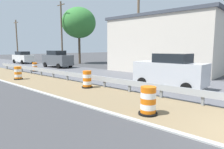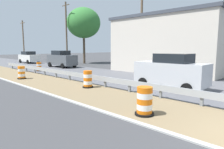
{
  "view_description": "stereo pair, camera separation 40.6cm",
  "coord_description": "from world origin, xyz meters",
  "px_view_note": "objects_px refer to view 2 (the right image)",
  "views": [
    {
      "loc": [
        -6.83,
        -0.37,
        2.56
      ],
      "look_at": [
        1.76,
        7.4,
        1.0
      ],
      "focal_mm": 31.84,
      "sensor_mm": 36.0,
      "label": 1
    },
    {
      "loc": [
        -6.56,
        -0.66,
        2.56
      ],
      "look_at": [
        1.76,
        7.4,
        1.0
      ],
      "focal_mm": 31.84,
      "sensor_mm": 36.0,
      "label": 2
    }
  ],
  "objects_px": {
    "traffic_barrel_far": "(39,67)",
    "utility_pole_near": "(141,28)",
    "car_trailing_near_lane": "(62,59)",
    "traffic_barrel_nearest": "(145,102)",
    "traffic_barrel_close": "(88,80)",
    "traffic_barrel_mid": "(22,73)",
    "utility_pole_far": "(23,40)",
    "car_mid_far_lane": "(29,57)",
    "utility_pole_mid": "(66,33)",
    "car_lead_near_lane": "(171,71)"
  },
  "relations": [
    {
      "from": "traffic_barrel_close",
      "to": "utility_pole_mid",
      "type": "height_order",
      "value": "utility_pole_mid"
    },
    {
      "from": "utility_pole_near",
      "to": "traffic_barrel_mid",
      "type": "bearing_deg",
      "value": 157.34
    },
    {
      "from": "traffic_barrel_far",
      "to": "utility_pole_near",
      "type": "height_order",
      "value": "utility_pole_near"
    },
    {
      "from": "traffic_barrel_far",
      "to": "car_mid_far_lane",
      "type": "bearing_deg",
      "value": 71.11
    },
    {
      "from": "traffic_barrel_nearest",
      "to": "car_trailing_near_lane",
      "type": "xyz_separation_m",
      "value": [
        8.1,
        18.87,
        0.6
      ]
    },
    {
      "from": "utility_pole_far",
      "to": "car_trailing_near_lane",
      "type": "bearing_deg",
      "value": -97.56
    },
    {
      "from": "traffic_barrel_mid",
      "to": "utility_pole_far",
      "type": "xyz_separation_m",
      "value": [
        10.16,
        24.26,
        3.65
      ]
    },
    {
      "from": "traffic_barrel_mid",
      "to": "car_trailing_near_lane",
      "type": "xyz_separation_m",
      "value": [
        7.79,
        6.42,
        0.62
      ]
    },
    {
      "from": "traffic_barrel_mid",
      "to": "traffic_barrel_far",
      "type": "distance_m",
      "value": 5.61
    },
    {
      "from": "traffic_barrel_nearest",
      "to": "traffic_barrel_close",
      "type": "relative_size",
      "value": 1.0
    },
    {
      "from": "traffic_barrel_far",
      "to": "traffic_barrel_nearest",
      "type": "bearing_deg",
      "value": -103.13
    },
    {
      "from": "car_trailing_near_lane",
      "to": "utility_pole_near",
      "type": "height_order",
      "value": "utility_pole_near"
    },
    {
      "from": "traffic_barrel_close",
      "to": "utility_pole_near",
      "type": "relative_size",
      "value": 0.13
    },
    {
      "from": "utility_pole_far",
      "to": "car_mid_far_lane",
      "type": "bearing_deg",
      "value": -107.04
    },
    {
      "from": "utility_pole_mid",
      "to": "traffic_barrel_far",
      "type": "bearing_deg",
      "value": -143.15
    },
    {
      "from": "traffic_barrel_far",
      "to": "utility_pole_near",
      "type": "xyz_separation_m",
      "value": [
        6.93,
        -8.7,
        4.12
      ]
    },
    {
      "from": "car_lead_near_lane",
      "to": "utility_pole_near",
      "type": "distance_m",
      "value": 9.13
    },
    {
      "from": "traffic_barrel_close",
      "to": "traffic_barrel_mid",
      "type": "xyz_separation_m",
      "value": [
        -1.53,
        6.75,
        -0.02
      ]
    },
    {
      "from": "utility_pole_near",
      "to": "traffic_barrel_nearest",
      "type": "bearing_deg",
      "value": -143.41
    },
    {
      "from": "car_mid_far_lane",
      "to": "car_trailing_near_lane",
      "type": "bearing_deg",
      "value": -1.0
    },
    {
      "from": "utility_pole_mid",
      "to": "car_trailing_near_lane",
      "type": "bearing_deg",
      "value": -132.49
    },
    {
      "from": "traffic_barrel_close",
      "to": "traffic_barrel_far",
      "type": "xyz_separation_m",
      "value": [
        2.07,
        11.05,
        -0.06
      ]
    },
    {
      "from": "utility_pole_near",
      "to": "car_trailing_near_lane",
      "type": "bearing_deg",
      "value": 104.22
    },
    {
      "from": "traffic_barrel_nearest",
      "to": "utility_pole_mid",
      "type": "height_order",
      "value": "utility_pole_mid"
    },
    {
      "from": "utility_pole_mid",
      "to": "utility_pole_far",
      "type": "height_order",
      "value": "utility_pole_mid"
    },
    {
      "from": "traffic_barrel_mid",
      "to": "car_mid_far_lane",
      "type": "relative_size",
      "value": 0.23
    },
    {
      "from": "traffic_barrel_mid",
      "to": "car_lead_near_lane",
      "type": "height_order",
      "value": "car_lead_near_lane"
    },
    {
      "from": "car_lead_near_lane",
      "to": "utility_pole_near",
      "type": "relative_size",
      "value": 0.5
    },
    {
      "from": "traffic_barrel_close",
      "to": "car_mid_far_lane",
      "type": "xyz_separation_m",
      "value": [
        6.3,
        23.43,
        0.49
      ]
    },
    {
      "from": "traffic_barrel_close",
      "to": "traffic_barrel_far",
      "type": "distance_m",
      "value": 11.24
    },
    {
      "from": "traffic_barrel_far",
      "to": "car_trailing_near_lane",
      "type": "height_order",
      "value": "car_trailing_near_lane"
    },
    {
      "from": "traffic_barrel_nearest",
      "to": "car_trailing_near_lane",
      "type": "bearing_deg",
      "value": 66.77
    },
    {
      "from": "traffic_barrel_mid",
      "to": "utility_pole_far",
      "type": "relative_size",
      "value": 0.13
    },
    {
      "from": "utility_pole_near",
      "to": "utility_pole_far",
      "type": "bearing_deg",
      "value": 90.75
    },
    {
      "from": "traffic_barrel_far",
      "to": "car_trailing_near_lane",
      "type": "xyz_separation_m",
      "value": [
        4.19,
        2.12,
        0.66
      ]
    },
    {
      "from": "traffic_barrel_nearest",
      "to": "traffic_barrel_far",
      "type": "xyz_separation_m",
      "value": [
        3.91,
        16.75,
        -0.06
      ]
    },
    {
      "from": "traffic_barrel_mid",
      "to": "traffic_barrel_far",
      "type": "height_order",
      "value": "traffic_barrel_mid"
    },
    {
      "from": "car_trailing_near_lane",
      "to": "car_mid_far_lane",
      "type": "relative_size",
      "value": 1.02
    },
    {
      "from": "traffic_barrel_close",
      "to": "car_lead_near_lane",
      "type": "height_order",
      "value": "car_lead_near_lane"
    },
    {
      "from": "traffic_barrel_far",
      "to": "car_trailing_near_lane",
      "type": "bearing_deg",
      "value": 26.84
    },
    {
      "from": "utility_pole_far",
      "to": "utility_pole_mid",
      "type": "bearing_deg",
      "value": -87.56
    },
    {
      "from": "traffic_barrel_close",
      "to": "car_lead_near_lane",
      "type": "bearing_deg",
      "value": -49.48
    },
    {
      "from": "traffic_barrel_close",
      "to": "car_mid_far_lane",
      "type": "relative_size",
      "value": 0.24
    },
    {
      "from": "traffic_barrel_far",
      "to": "traffic_barrel_mid",
      "type": "bearing_deg",
      "value": -129.93
    },
    {
      "from": "car_trailing_near_lane",
      "to": "car_mid_far_lane",
      "type": "height_order",
      "value": "car_trailing_near_lane"
    },
    {
      "from": "utility_pole_near",
      "to": "car_lead_near_lane",
      "type": "bearing_deg",
      "value": -131.26
    },
    {
      "from": "traffic_barrel_close",
      "to": "traffic_barrel_nearest",
      "type": "bearing_deg",
      "value": -107.9
    },
    {
      "from": "car_trailing_near_lane",
      "to": "car_mid_far_lane",
      "type": "xyz_separation_m",
      "value": [
        0.04,
        10.25,
        -0.11
      ]
    },
    {
      "from": "traffic_barrel_nearest",
      "to": "traffic_barrel_far",
      "type": "bearing_deg",
      "value": 76.87
    },
    {
      "from": "traffic_barrel_nearest",
      "to": "traffic_barrel_close",
      "type": "height_order",
      "value": "traffic_barrel_close"
    }
  ]
}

